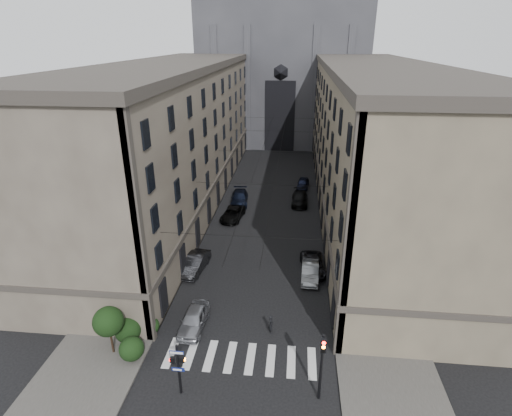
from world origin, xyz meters
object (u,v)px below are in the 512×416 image
(gothic_tower, at_px, (283,57))
(car_left_far, at_px, (239,198))
(car_left_midnear, at_px, (195,263))
(car_right_near, at_px, (310,271))
(car_left_near, at_px, (194,319))
(car_right_midnear, at_px, (313,265))
(car_right_far, at_px, (303,183))
(pedestrian_signal_left, at_px, (178,366))
(car_left_midfar, at_px, (233,214))
(pedestrian, at_px, (271,324))
(car_right_midfar, at_px, (300,199))
(traffic_light_right, at_px, (322,360))

(gothic_tower, height_order, car_left_far, gothic_tower)
(car_left_midnear, xyz_separation_m, car_right_near, (11.51, -0.16, -0.06))
(car_left_midnear, bearing_deg, car_right_near, 6.55)
(gothic_tower, distance_m, car_left_near, 69.21)
(car_left_near, relative_size, car_right_midnear, 0.93)
(car_right_far, bearing_deg, pedestrian_signal_left, -96.15)
(gothic_tower, xyz_separation_m, car_right_midnear, (5.65, -57.34, -17.10))
(car_left_midfar, xyz_separation_m, car_right_near, (9.67, -12.89, 0.05))
(car_left_near, relative_size, car_left_midnear, 0.93)
(car_left_far, xyz_separation_m, pedestrian, (6.24, -26.53, -0.02))
(car_left_midfar, bearing_deg, car_left_far, 95.37)
(car_left_midfar, xyz_separation_m, car_right_midfar, (8.63, 6.07, 0.07))
(pedestrian_signal_left, distance_m, car_left_near, 6.71)
(car_right_midnear, xyz_separation_m, car_right_far, (-0.85, 24.31, 0.03))
(car_right_far, bearing_deg, car_left_far, -135.10)
(car_left_far, bearing_deg, car_right_midnear, -64.85)
(car_right_midfar, bearing_deg, pedestrian_signal_left, -101.55)
(car_right_near, distance_m, car_right_midnear, 1.39)
(car_left_midfar, distance_m, car_right_midnear, 15.26)
(gothic_tower, bearing_deg, car_right_near, -84.81)
(traffic_light_right, relative_size, car_left_midfar, 1.01)
(car_left_near, bearing_deg, car_right_midfar, 75.34)
(car_right_near, distance_m, pedestrian, 8.89)
(car_left_midnear, bearing_deg, car_left_midfar, 89.11)
(car_right_near, relative_size, car_right_midnear, 0.92)
(pedestrian_signal_left, xyz_separation_m, car_left_far, (-0.69, 33.03, -1.50))
(traffic_light_right, height_order, car_right_far, traffic_light_right)
(car_left_midnear, xyz_separation_m, car_left_midfar, (1.84, 12.74, -0.11))
(gothic_tower, xyz_separation_m, car_left_midnear, (-6.18, -58.54, -16.97))
(traffic_light_right, height_order, car_left_midfar, traffic_light_right)
(car_right_far, bearing_deg, car_left_midnear, -107.81)
(pedestrian_signal_left, xyz_separation_m, car_right_midfar, (7.81, 33.73, -1.54))
(car_left_near, bearing_deg, car_right_midnear, 47.00)
(car_left_midnear, distance_m, car_left_far, 18.22)
(traffic_light_right, xyz_separation_m, pedestrian, (-3.56, 6.08, -2.49))
(car_left_midfar, bearing_deg, car_left_near, -82.78)
(car_left_midnear, bearing_deg, traffic_light_right, -43.59)
(car_left_midnear, xyz_separation_m, pedestrian, (8.22, -8.42, -0.02))
(car_left_far, bearing_deg, car_right_far, 34.37)
(car_left_far, xyz_separation_m, car_right_midnear, (9.85, -16.91, -0.12))
(car_left_midnear, xyz_separation_m, car_right_far, (10.98, 25.51, -0.10))
(car_left_midfar, bearing_deg, car_right_midnear, -42.29)
(pedestrian_signal_left, relative_size, car_left_near, 0.86)
(car_right_midnear, distance_m, car_right_far, 24.32)
(car_left_midfar, distance_m, car_right_far, 15.70)
(car_left_near, bearing_deg, car_left_midnear, 105.88)
(car_left_far, relative_size, car_right_midfar, 1.05)
(car_left_midnear, relative_size, car_right_midnear, 0.99)
(car_left_midnear, bearing_deg, pedestrian_signal_left, -72.56)
(car_left_midnear, distance_m, car_left_midfar, 12.87)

